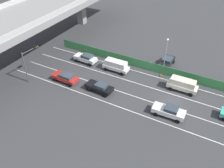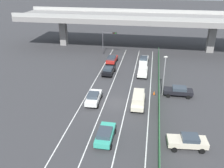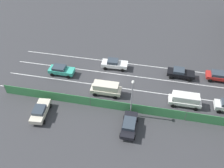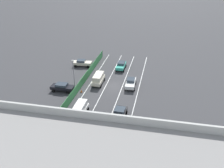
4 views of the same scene
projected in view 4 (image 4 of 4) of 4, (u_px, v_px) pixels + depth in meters
The scene contains 19 objects.
ground_plane at pixel (114, 86), 52.33m from camera, with size 300.00×300.00×0.00m, color #38383A.
lane_line_left_edge at pixel (136, 100), 47.26m from camera, with size 0.14×45.45×0.01m, color silver.
lane_line_mid_left at pixel (118, 98), 47.88m from camera, with size 0.14×45.45×0.01m, color silver.
lane_line_mid_right at pixel (100, 96), 48.50m from camera, with size 0.14×45.45×0.01m, color silver.
lane_line_right_edge at pixel (83, 95), 49.12m from camera, with size 0.14×45.45×0.01m, color silver.
elevated_overpass at pixel (49, 158), 23.24m from camera, with size 58.67×11.97×9.06m.
green_fence at pixel (76, 90), 48.99m from camera, with size 0.10×41.55×1.73m.
car_sedan_red at pixel (114, 138), 35.98m from camera, with size 2.16×4.63×1.55m.
car_van_cream at pixel (98, 78), 52.81m from camera, with size 2.04×4.77×2.11m.
car_sedan_white at pixel (131, 83), 51.68m from camera, with size 2.15×4.65×1.69m.
car_taxi_teal at pixel (121, 65), 59.89m from camera, with size 2.04×4.37×1.60m.
car_van_white at pixel (80, 109), 42.29m from camera, with size 1.96×4.76×2.06m.
car_sedan_black at pixel (119, 113), 41.71m from camera, with size 2.19×4.58×1.55m.
car_hatchback_white at pixel (67, 134), 36.80m from camera, with size 2.00×4.42×1.70m.
parked_sedan_cream at pixel (82, 63), 61.31m from camera, with size 4.54×2.34×1.61m.
parked_sedan_dark at pixel (62, 87), 50.09m from camera, with size 4.51×2.07×1.56m.
traffic_light at pixel (122, 149), 29.48m from camera, with size 3.42×0.61×5.63m.
street_lamp at pixel (74, 73), 48.36m from camera, with size 0.60×0.36×6.60m.
traffic_cone at pixel (81, 91), 49.85m from camera, with size 0.47×0.47×0.61m.
Camera 4 is at (-9.26, 45.68, 23.79)m, focal length 41.31 mm.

